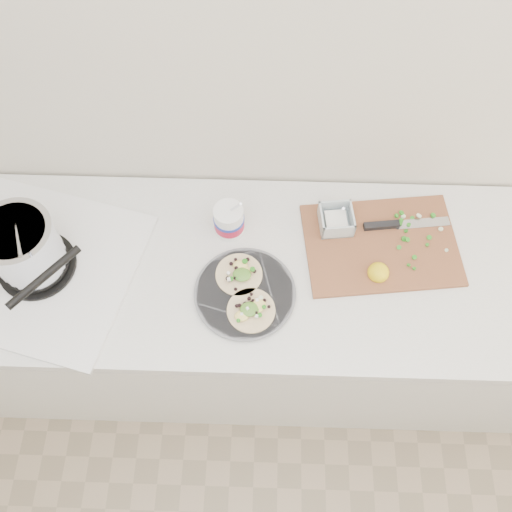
{
  "coord_description": "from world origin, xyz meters",
  "views": [
    {
      "loc": [
        0.12,
        0.62,
        2.46
      ],
      "look_at": [
        0.09,
        1.42,
        0.96
      ],
      "focal_mm": 40.0,
      "sensor_mm": 36.0,
      "label": 1
    }
  ],
  "objects_px": {
    "stove": "(29,254)",
    "cutboard": "(378,240)",
    "tub": "(230,219)",
    "taco_plate": "(245,292)"
  },
  "relations": [
    {
      "from": "taco_plate",
      "to": "cutboard",
      "type": "xyz_separation_m",
      "value": [
        0.41,
        0.19,
        0.0
      ]
    },
    {
      "from": "taco_plate",
      "to": "cutboard",
      "type": "relative_size",
      "value": 0.6
    },
    {
      "from": "tub",
      "to": "cutboard",
      "type": "height_order",
      "value": "tub"
    },
    {
      "from": "tub",
      "to": "stove",
      "type": "bearing_deg",
      "value": -165.04
    },
    {
      "from": "taco_plate",
      "to": "tub",
      "type": "bearing_deg",
      "value": 103.85
    },
    {
      "from": "tub",
      "to": "cutboard",
      "type": "bearing_deg",
      "value": -3.91
    },
    {
      "from": "taco_plate",
      "to": "cutboard",
      "type": "height_order",
      "value": "cutboard"
    },
    {
      "from": "stove",
      "to": "cutboard",
      "type": "height_order",
      "value": "stove"
    },
    {
      "from": "stove",
      "to": "cutboard",
      "type": "xyz_separation_m",
      "value": [
        1.04,
        0.12,
        -0.07
      ]
    },
    {
      "from": "taco_plate",
      "to": "cutboard",
      "type": "bearing_deg",
      "value": 25.08
    }
  ]
}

